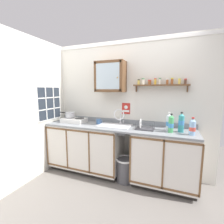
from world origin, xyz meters
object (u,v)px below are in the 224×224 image
(sink, at_px, (115,126))
(bottle_water_clear_2, at_px, (169,122))
(dish_rack, at_px, (144,127))
(trash_bin, at_px, (125,169))
(bottle_detergent_teal_1, at_px, (181,123))
(mug, at_px, (99,121))
(saucepan, at_px, (70,115))
(bottle_soda_green_3, at_px, (171,124))
(wall_cabinet, at_px, (110,77))
(warning_sign, at_px, (126,109))
(hot_plate_stove, at_px, (74,120))
(bottle_water_blue_0, at_px, (192,127))

(sink, relative_size, bottle_water_clear_2, 1.95)
(dish_rack, distance_m, trash_bin, 0.79)
(bottle_detergent_teal_1, bearing_deg, mug, 176.74)
(bottle_detergent_teal_1, distance_m, bottle_water_clear_2, 0.18)
(saucepan, bearing_deg, sink, -0.16)
(bottle_soda_green_3, xyz_separation_m, wall_cabinet, (-1.06, 0.21, 0.73))
(bottle_detergent_teal_1, distance_m, warning_sign, 0.99)
(saucepan, bearing_deg, warning_sign, 12.46)
(hot_plate_stove, relative_size, wall_cabinet, 0.84)
(bottle_water_blue_0, distance_m, warning_sign, 1.16)
(bottle_soda_green_3, height_order, trash_bin, bottle_soda_green_3)
(hot_plate_stove, relative_size, warning_sign, 2.21)
(sink, relative_size, dish_rack, 1.94)
(sink, xyz_separation_m, saucepan, (-0.96, 0.00, 0.16))
(saucepan, bearing_deg, hot_plate_stove, -11.23)
(bottle_detergent_teal_1, distance_m, bottle_soda_green_3, 0.16)
(saucepan, bearing_deg, bottle_water_blue_0, -3.81)
(mug, height_order, trash_bin, mug)
(mug, bearing_deg, bottle_detergent_teal_1, -3.26)
(sink, relative_size, wall_cabinet, 1.05)
(bottle_soda_green_3, bearing_deg, bottle_water_blue_0, -7.47)
(bottle_water_blue_0, xyz_separation_m, bottle_detergent_teal_1, (-0.14, 0.10, 0.03))
(bottle_soda_green_3, distance_m, wall_cabinet, 1.30)
(mug, xyz_separation_m, trash_bin, (0.58, -0.19, -0.75))
(saucepan, xyz_separation_m, mug, (0.61, 0.04, -0.10))
(hot_plate_stove, bearing_deg, trash_bin, -6.58)
(dish_rack, relative_size, mug, 2.42)
(bottle_water_clear_2, bearing_deg, hot_plate_stove, -179.45)
(bottle_soda_green_3, height_order, dish_rack, bottle_soda_green_3)
(sink, height_order, trash_bin, sink)
(bottle_detergent_teal_1, bearing_deg, bottle_soda_green_3, -155.15)
(bottle_soda_green_3, relative_size, trash_bin, 0.70)
(mug, xyz_separation_m, wall_cabinet, (0.22, 0.06, 0.82))
(hot_plate_stove, height_order, mug, mug)
(dish_rack, bearing_deg, bottle_water_blue_0, -7.04)
(hot_plate_stove, xyz_separation_m, trash_bin, (1.08, -0.12, -0.75))
(sink, xyz_separation_m, bottle_soda_green_3, (0.92, -0.10, 0.14))
(saucepan, relative_size, bottle_water_clear_2, 1.26)
(sink, bearing_deg, saucepan, 179.84)
(bottle_detergent_teal_1, relative_size, dish_rack, 1.05)
(bottle_soda_green_3, bearing_deg, wall_cabinet, 168.77)
(hot_plate_stove, xyz_separation_m, saucepan, (-0.11, 0.02, 0.10))
(bottle_water_blue_0, height_order, bottle_water_clear_2, bottle_water_clear_2)
(warning_sign, bearing_deg, bottle_soda_green_3, -23.45)
(sink, distance_m, bottle_detergent_teal_1, 1.08)
(hot_plate_stove, distance_m, bottle_soda_green_3, 1.78)
(wall_cabinet, distance_m, warning_sign, 0.65)
(wall_cabinet, xyz_separation_m, trash_bin, (0.37, -0.25, -1.57))
(bottle_soda_green_3, bearing_deg, trash_bin, -176.68)
(sink, distance_m, warning_sign, 0.40)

